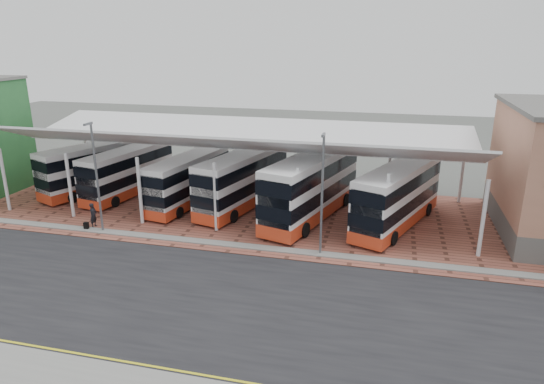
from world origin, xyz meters
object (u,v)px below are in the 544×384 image
object	(u,v)px
bus_1	(128,172)
bus_2	(188,181)
bus_4	(311,187)
bus_5	(398,197)
bus_3	(243,181)
bus_0	(96,168)
pedestrian	(93,215)

from	to	relation	value
bus_1	bus_2	bearing A→B (deg)	0.41
bus_4	bus_5	world-z (taller)	bus_4
bus_3	bus_5	size ratio (longest dim) A/B	1.01
bus_0	bus_4	world-z (taller)	bus_4
bus_1	bus_5	world-z (taller)	bus_5
bus_2	bus_1	bearing A→B (deg)	179.55
bus_1	bus_5	distance (m)	23.35
bus_0	bus_1	xyz separation A→B (m)	(3.38, -0.29, -0.10)
bus_4	bus_5	distance (m)	6.49
bus_1	bus_5	size ratio (longest dim) A/B	0.92
bus_0	bus_5	distance (m)	26.74
bus_3	bus_2	bearing A→B (deg)	-160.00
bus_0	pedestrian	xyz separation A→B (m)	(4.81, -7.99, -1.23)
bus_2	bus_4	distance (m)	10.57
bus_1	bus_3	xyz separation A→B (m)	(10.87, -0.62, 0.19)
bus_1	bus_2	xyz separation A→B (m)	(6.23, -1.11, -0.01)
bus_4	pedestrian	bearing A→B (deg)	-142.95
bus_0	bus_2	xyz separation A→B (m)	(9.61, -1.40, -0.11)
bus_0	bus_3	world-z (taller)	bus_3
bus_1	pedestrian	size ratio (longest dim) A/B	5.54
bus_4	bus_3	bearing A→B (deg)	-175.04
bus_3	bus_5	distance (m)	12.46
bus_1	bus_4	world-z (taller)	bus_4
bus_0	bus_1	size ratio (longest dim) A/B	1.03
pedestrian	bus_5	bearing A→B (deg)	-75.89
bus_4	pedestrian	world-z (taller)	bus_4
bus_2	pedestrian	world-z (taller)	bus_2
bus_1	bus_4	size ratio (longest dim) A/B	0.84
bus_1	pedestrian	bearing A→B (deg)	-68.93
bus_1	bus_2	distance (m)	6.33
bus_4	pedestrian	size ratio (longest dim) A/B	6.62
bus_4	bus_5	size ratio (longest dim) A/B	1.10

